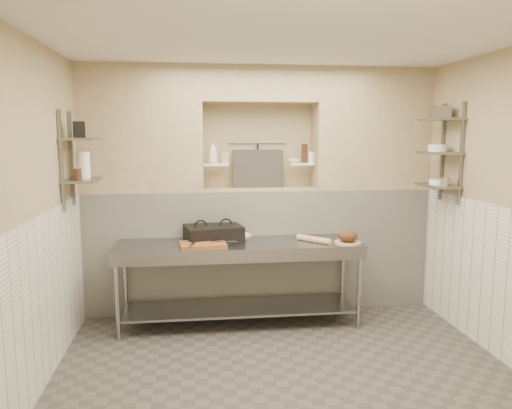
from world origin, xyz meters
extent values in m
cube|color=#4D4944|center=(0.00, 0.00, -0.05)|extent=(4.00, 3.90, 0.10)
cube|color=silver|center=(0.00, 0.00, 2.85)|extent=(4.00, 3.90, 0.10)
cube|color=tan|center=(-2.05, 0.00, 1.40)|extent=(0.10, 3.90, 2.80)
cube|color=tan|center=(0.00, 2.00, 1.40)|extent=(4.00, 0.10, 2.80)
cube|color=tan|center=(0.00, -2.00, 1.40)|extent=(4.00, 0.10, 2.80)
cube|color=white|center=(0.00, 1.75, 0.70)|extent=(4.00, 0.40, 1.40)
cube|color=tan|center=(0.00, 1.75, 1.41)|extent=(1.30, 0.40, 0.02)
cube|color=tan|center=(-1.33, 1.75, 2.10)|extent=(1.35, 0.40, 1.40)
cube|color=tan|center=(1.33, 1.75, 2.10)|extent=(1.35, 0.40, 1.40)
cube|color=tan|center=(0.00, 1.75, 2.60)|extent=(1.30, 0.40, 0.40)
cube|color=white|center=(-1.99, 0.00, 0.70)|extent=(0.02, 3.90, 1.40)
cube|color=white|center=(1.99, 0.00, 0.70)|extent=(0.02, 3.90, 1.40)
cube|color=white|center=(-0.50, 1.75, 1.70)|extent=(0.28, 0.16, 0.02)
cube|color=white|center=(0.50, 1.75, 1.70)|extent=(0.28, 0.16, 0.02)
cylinder|color=gray|center=(0.00, 1.92, 1.95)|extent=(0.70, 0.02, 0.02)
cylinder|color=black|center=(0.00, 1.90, 1.78)|extent=(0.02, 0.02, 0.30)
cube|color=#383330|center=(0.00, 1.85, 1.64)|extent=(0.60, 0.08, 0.45)
cube|color=slate|center=(-1.98, 1.25, 1.80)|extent=(0.03, 0.03, 0.95)
cube|color=slate|center=(-1.98, 0.85, 1.80)|extent=(0.03, 0.03, 0.95)
cube|color=slate|center=(-1.84, 1.05, 1.60)|extent=(0.30, 0.50, 0.02)
cube|color=slate|center=(-1.84, 1.05, 2.00)|extent=(0.30, 0.50, 0.03)
cube|color=slate|center=(1.98, 1.25, 1.85)|extent=(0.03, 0.03, 1.05)
cube|color=slate|center=(1.98, 0.85, 1.85)|extent=(0.03, 0.03, 1.05)
cube|color=slate|center=(1.84, 1.05, 1.50)|extent=(0.30, 0.50, 0.02)
cube|color=slate|center=(1.84, 1.05, 1.85)|extent=(0.30, 0.50, 0.02)
cube|color=slate|center=(1.84, 1.05, 2.20)|extent=(0.30, 0.50, 0.03)
cube|color=gray|center=(-0.29, 1.20, 0.88)|extent=(2.60, 0.70, 0.04)
cube|color=gray|center=(-0.29, 1.20, 0.18)|extent=(2.45, 0.60, 0.03)
cube|color=gray|center=(-0.29, 0.87, 0.82)|extent=(2.60, 0.02, 0.12)
cylinder|color=gray|center=(-1.53, 0.91, 0.43)|extent=(0.04, 0.04, 0.86)
cylinder|color=gray|center=(-1.53, 1.49, 0.43)|extent=(0.04, 0.04, 0.86)
cylinder|color=gray|center=(0.95, 0.91, 0.43)|extent=(0.04, 0.04, 0.86)
cylinder|color=gray|center=(0.95, 1.49, 0.43)|extent=(0.04, 0.04, 0.86)
cube|color=black|center=(-0.56, 1.35, 0.95)|extent=(0.67, 0.54, 0.11)
cube|color=black|center=(-0.56, 1.35, 1.03)|extent=(0.67, 0.54, 0.05)
cube|color=brown|center=(-0.68, 1.05, 0.92)|extent=(0.49, 0.36, 0.04)
cube|color=gray|center=(-0.46, 1.06, 0.95)|extent=(0.26, 0.04, 0.01)
cylinder|color=gray|center=(-0.78, 0.97, 0.96)|extent=(0.08, 0.24, 0.02)
imported|color=white|center=(-0.25, 1.37, 0.93)|extent=(0.26, 0.26, 0.05)
cylinder|color=#D6B17F|center=(0.51, 1.12, 0.93)|extent=(0.33, 0.35, 0.06)
cylinder|color=#D6B17F|center=(0.85, 1.03, 0.91)|extent=(0.28, 0.28, 0.02)
ellipsoid|color=#4C2D19|center=(0.85, 1.03, 0.98)|extent=(0.20, 0.20, 0.12)
imported|color=white|center=(-0.53, 1.72, 1.84)|extent=(0.11, 0.11, 0.26)
cube|color=tan|center=(-0.40, 1.75, 1.78)|extent=(0.08, 0.08, 0.13)
imported|color=white|center=(0.41, 1.73, 1.74)|extent=(0.16, 0.16, 0.05)
cylinder|color=#372014|center=(0.54, 1.75, 1.82)|extent=(0.06, 0.06, 0.22)
cylinder|color=#372014|center=(0.52, 1.74, 1.82)|extent=(0.06, 0.06, 0.22)
cylinder|color=white|center=(0.62, 1.76, 1.78)|extent=(0.08, 0.08, 0.13)
cylinder|color=white|center=(-1.84, 1.12, 1.74)|extent=(0.13, 0.13, 0.26)
cylinder|color=#372014|center=(-1.84, 0.86, 1.67)|extent=(0.08, 0.08, 0.11)
cube|color=black|center=(-1.84, 1.01, 2.09)|extent=(0.13, 0.13, 0.15)
cylinder|color=white|center=(1.84, 1.05, 1.54)|extent=(0.18, 0.18, 0.05)
cylinder|color=gray|center=(1.84, 0.90, 1.56)|extent=(0.09, 0.09, 0.09)
cylinder|color=white|center=(1.84, 1.10, 1.90)|extent=(0.20, 0.20, 0.07)
cube|color=gray|center=(1.84, 1.08, 2.28)|extent=(0.18, 0.21, 0.13)
camera|label=1|loc=(-0.76, -3.98, 2.05)|focal=35.00mm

